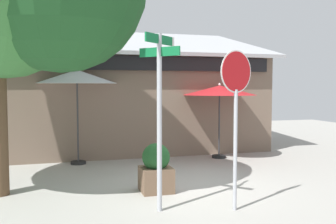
{
  "coord_description": "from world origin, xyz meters",
  "views": [
    {
      "loc": [
        -2.76,
        -8.01,
        2.24
      ],
      "look_at": [
        -0.07,
        1.2,
        1.6
      ],
      "focal_mm": 40.28,
      "sensor_mm": 36.0,
      "label": 1
    }
  ],
  "objects_px": {
    "stop_sign": "(236,100)",
    "patio_umbrella_crimson_center": "(219,91)",
    "street_sign_post": "(159,104)",
    "sidewalk_planter": "(156,169)",
    "patio_umbrella_ivory_left": "(77,77)"
  },
  "relations": [
    {
      "from": "stop_sign",
      "to": "patio_umbrella_crimson_center",
      "type": "distance_m",
      "value": 5.09
    },
    {
      "from": "street_sign_post",
      "to": "patio_umbrella_crimson_center",
      "type": "height_order",
      "value": "street_sign_post"
    },
    {
      "from": "patio_umbrella_ivory_left",
      "to": "sidewalk_planter",
      "type": "bearing_deg",
      "value": -67.1
    },
    {
      "from": "street_sign_post",
      "to": "patio_umbrella_crimson_center",
      "type": "relative_size",
      "value": 1.35
    },
    {
      "from": "stop_sign",
      "to": "sidewalk_planter",
      "type": "xyz_separation_m",
      "value": [
        -1.07,
        1.58,
        -1.52
      ]
    },
    {
      "from": "patio_umbrella_ivory_left",
      "to": "patio_umbrella_crimson_center",
      "type": "relative_size",
      "value": 1.19
    },
    {
      "from": "street_sign_post",
      "to": "patio_umbrella_crimson_center",
      "type": "bearing_deg",
      "value": 54.72
    },
    {
      "from": "street_sign_post",
      "to": "patio_umbrella_crimson_center",
      "type": "distance_m",
      "value": 5.41
    },
    {
      "from": "stop_sign",
      "to": "patio_umbrella_ivory_left",
      "type": "xyz_separation_m",
      "value": [
        -2.52,
        5.02,
        0.51
      ]
    },
    {
      "from": "sidewalk_planter",
      "to": "street_sign_post",
      "type": "bearing_deg",
      "value": -101.47
    },
    {
      "from": "patio_umbrella_ivory_left",
      "to": "sidewalk_planter",
      "type": "distance_m",
      "value": 4.25
    },
    {
      "from": "street_sign_post",
      "to": "sidewalk_planter",
      "type": "xyz_separation_m",
      "value": [
        0.25,
        1.24,
        -1.43
      ]
    },
    {
      "from": "stop_sign",
      "to": "patio_umbrella_crimson_center",
      "type": "bearing_deg",
      "value": 69.26
    },
    {
      "from": "street_sign_post",
      "to": "sidewalk_planter",
      "type": "bearing_deg",
      "value": 78.53
    },
    {
      "from": "patio_umbrella_ivory_left",
      "to": "patio_umbrella_crimson_center",
      "type": "distance_m",
      "value": 4.35
    }
  ]
}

